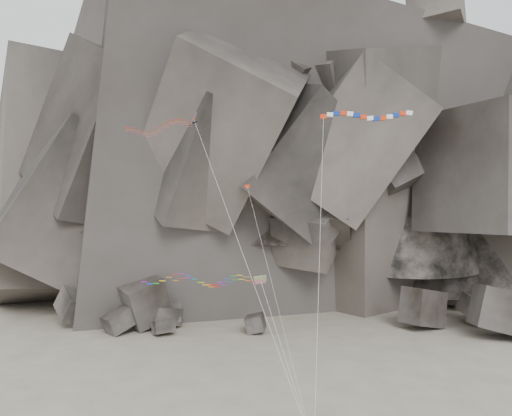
{
  "coord_description": "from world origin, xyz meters",
  "views": [
    {
      "loc": [
        1.03,
        -51.61,
        21.23
      ],
      "look_at": [
        -1.16,
        6.0,
        20.93
      ],
      "focal_mm": 35.0,
      "sensor_mm": 36.0,
      "label": 1
    }
  ],
  "objects_px": {
    "banner_kite": "(366,118)",
    "pennant_kite": "(259,233)",
    "delta_kite": "(155,128)",
    "parafoil_kite": "(196,279)"
  },
  "relations": [
    {
      "from": "delta_kite",
      "to": "banner_kite",
      "type": "xyz_separation_m",
      "value": [
        23.5,
        -4.44,
        0.25
      ]
    },
    {
      "from": "parafoil_kite",
      "to": "pennant_kite",
      "type": "xyz_separation_m",
      "value": [
        6.97,
        -2.9,
        5.27
      ]
    },
    {
      "from": "delta_kite",
      "to": "parafoil_kite",
      "type": "xyz_separation_m",
      "value": [
        5.29,
        -3.38,
        -17.15
      ]
    },
    {
      "from": "banner_kite",
      "to": "pennant_kite",
      "type": "relative_size",
      "value": 1.36
    },
    {
      "from": "banner_kite",
      "to": "pennant_kite",
      "type": "bearing_deg",
      "value": -170.83
    },
    {
      "from": "pennant_kite",
      "to": "delta_kite",
      "type": "bearing_deg",
      "value": 123.67
    },
    {
      "from": "parafoil_kite",
      "to": "pennant_kite",
      "type": "bearing_deg",
      "value": -33.64
    },
    {
      "from": "parafoil_kite",
      "to": "banner_kite",
      "type": "bearing_deg",
      "value": -14.35
    },
    {
      "from": "delta_kite",
      "to": "pennant_kite",
      "type": "distance_m",
      "value": 18.19
    },
    {
      "from": "banner_kite",
      "to": "pennant_kite",
      "type": "xyz_separation_m",
      "value": [
        -11.25,
        -1.85,
        -12.14
      ]
    }
  ]
}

